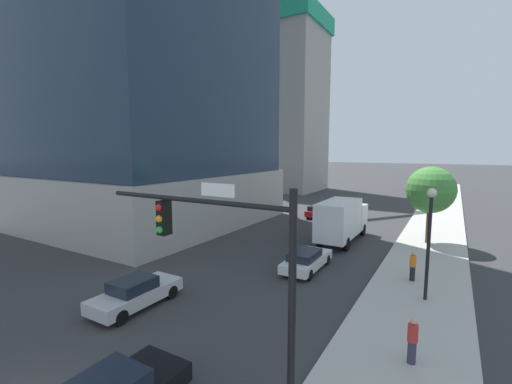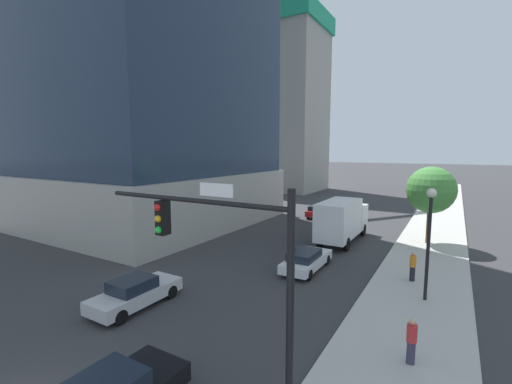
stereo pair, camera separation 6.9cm
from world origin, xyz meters
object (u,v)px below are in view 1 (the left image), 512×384
(box_truck, at_px, (342,219))
(pedestrian_orange_shirt, at_px, (413,266))
(street_tree, at_px, (431,190))
(car_silver, at_px, (136,293))
(car_red, at_px, (319,211))
(car_white, at_px, (306,260))
(traffic_light_pole, at_px, (225,253))
(street_lamp, at_px, (430,227))
(construction_building, at_px, (282,97))
(pedestrian_red_shirt, at_px, (412,341))

(box_truck, bearing_deg, pedestrian_orange_shirt, -47.56)
(street_tree, relative_size, car_silver, 1.36)
(car_red, distance_m, pedestrian_orange_shirt, 18.77)
(car_silver, bearing_deg, box_truck, 72.62)
(car_white, bearing_deg, traffic_light_pole, -79.00)
(car_red, xyz_separation_m, box_truck, (5.06, -8.84, 1.20))
(street_lamp, xyz_separation_m, street_tree, (-0.63, 11.38, 0.56))
(car_white, bearing_deg, box_truck, 90.00)
(car_silver, bearing_deg, car_red, 90.00)
(box_truck, bearing_deg, car_white, -90.00)
(street_lamp, xyz_separation_m, car_red, (-11.74, 17.55, -3.06))
(street_lamp, height_order, box_truck, street_lamp)
(street_lamp, bearing_deg, construction_building, 124.58)
(construction_building, bearing_deg, traffic_light_pole, -65.46)
(traffic_light_pole, bearing_deg, pedestrian_orange_shirt, 74.13)
(car_silver, distance_m, pedestrian_orange_shirt, 14.65)
(car_red, bearing_deg, street_lamp, -56.22)
(street_lamp, relative_size, street_tree, 0.91)
(pedestrian_red_shirt, bearing_deg, box_truck, 114.71)
(car_red, height_order, pedestrian_orange_shirt, pedestrian_orange_shirt)
(street_lamp, bearing_deg, street_tree, 93.17)
(car_red, relative_size, pedestrian_red_shirt, 2.86)
(traffic_light_pole, distance_m, box_truck, 19.42)
(traffic_light_pole, bearing_deg, box_truck, 96.76)
(traffic_light_pole, height_order, car_white, traffic_light_pole)
(traffic_light_pole, relative_size, car_white, 1.42)
(street_lamp, bearing_deg, box_truck, 127.47)
(street_lamp, bearing_deg, car_red, 123.78)
(construction_building, bearing_deg, pedestrian_red_shirt, -58.99)
(construction_building, distance_m, street_tree, 40.53)
(box_truck, xyz_separation_m, pedestrian_orange_shirt, (5.87, -6.42, -0.90))
(car_silver, distance_m, car_red, 25.00)
(construction_building, xyz_separation_m, street_tree, (26.48, -27.94, -12.67))
(street_tree, bearing_deg, construction_building, 133.46)
(street_tree, bearing_deg, traffic_light_pole, -99.88)
(car_silver, xyz_separation_m, pedestrian_red_shirt, (11.72, 1.70, 0.26))
(car_white, bearing_deg, street_lamp, -10.68)
(car_white, bearing_deg, pedestrian_red_shirt, -46.46)
(construction_building, xyz_separation_m, car_white, (20.43, -38.06, -16.33))
(construction_building, relative_size, car_silver, 9.05)
(box_truck, xyz_separation_m, pedestrian_red_shirt, (6.66, -14.47, -0.94))
(pedestrian_orange_shirt, bearing_deg, car_red, 125.62)
(car_silver, distance_m, pedestrian_red_shirt, 11.84)
(car_silver, relative_size, pedestrian_orange_shirt, 2.66)
(car_white, height_order, pedestrian_orange_shirt, pedestrian_orange_shirt)
(construction_building, xyz_separation_m, box_truck, (20.43, -30.60, -15.09))
(pedestrian_red_shirt, relative_size, pedestrian_orange_shirt, 0.96)
(car_white, bearing_deg, pedestrian_orange_shirt, 10.04)
(construction_building, height_order, street_lamp, construction_building)
(traffic_light_pole, relative_size, street_tree, 1.09)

